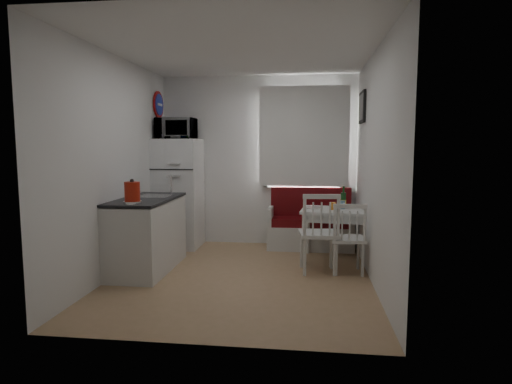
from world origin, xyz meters
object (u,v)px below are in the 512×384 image
kitchen_counter (147,234)px  chair_left (319,224)px  microwave (176,129)px  bench (310,229)px  wine_bottle (343,197)px  fridge (178,193)px  kettle (132,192)px  chair_right (348,231)px  dining_table (337,215)px

kitchen_counter → chair_left: 2.11m
microwave → bench: bearing=4.6°
bench → wine_bottle: (0.43, -0.52, 0.54)m
fridge → microwave: size_ratio=2.94×
kitchen_counter → kettle: (0.05, -0.54, 0.58)m
chair_left → wine_bottle: bearing=59.2°
chair_right → kettle: size_ratio=1.73×
bench → dining_table: bearing=-61.0°
chair_left → fridge: bearing=143.7°
fridge → wine_bottle: size_ratio=5.42×
bench → chair_left: 1.33m
microwave → wine_bottle: 2.63m
kettle → microwave: bearing=91.0°
wine_bottle → kitchen_counter: bearing=-161.1°
chair_right → microwave: microwave is taller
fridge → microwave: microwave is taller
chair_left → microwave: (-2.09, 1.13, 1.18)m
bench → microwave: size_ratio=2.28×
bench → chair_left: size_ratio=2.41×
dining_table → kettle: 2.67m
dining_table → kitchen_counter: bearing=-156.8°
kitchen_counter → bench: (2.02, 1.35, -0.15)m
bench → dining_table: 0.77m
kitchen_counter → chair_left: (2.11, 0.07, 0.15)m
kitchen_counter → microwave: bearing=89.1°
chair_right → kettle: 2.53m
kitchen_counter → wine_bottle: 2.62m
kitchen_counter → dining_table: 2.48m
kitchen_counter → dining_table: (2.36, 0.74, 0.16)m
chair_left → fridge: (-2.09, 1.18, 0.21)m
kitchen_counter → kettle: size_ratio=4.92×
kitchen_counter → chair_right: (2.45, 0.08, 0.08)m
dining_table → chair_left: (-0.25, -0.67, -0.01)m
microwave → kitchen_counter: bearing=-90.9°
fridge → microwave: (0.00, -0.05, 0.97)m
wine_bottle → fridge: bearing=170.5°
dining_table → microwave: bearing=174.8°
bench → microwave: microwave is taller
fridge → wine_bottle: bearing=-9.5°
chair_right → fridge: 2.71m
chair_left → wine_bottle: (0.34, 0.77, 0.24)m
kitchen_counter → fridge: 1.30m
bench → kettle: (-1.97, -1.89, 0.73)m
chair_left → kettle: size_ratio=1.96×
microwave → chair_right: bearing=-24.7°
kettle → chair_left: bearing=16.3°
bench → fridge: 2.06m
bench → dining_table: size_ratio=1.29×
dining_table → microwave: 2.66m
kitchen_counter → chair_left: size_ratio=2.51×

